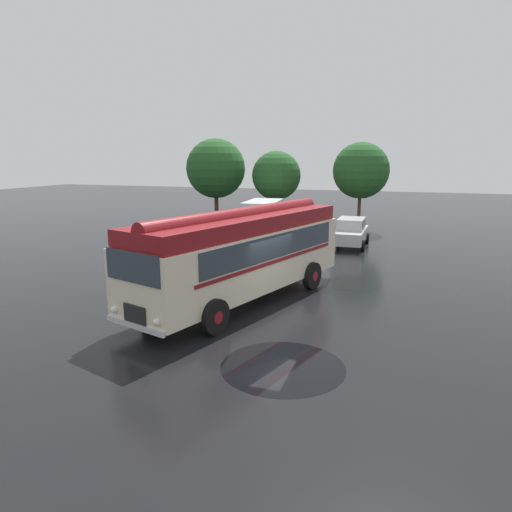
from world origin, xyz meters
TOP-DOWN VIEW (x-y plane):
  - ground_plane at (0.00, 0.00)m, footprint 120.00×120.00m
  - vintage_bus at (-0.66, 0.41)m, footprint 5.34×10.36m
  - car_near_left at (-1.15, 12.24)m, footprint 2.17×4.30m
  - car_mid_left at (1.74, 12.64)m, footprint 1.96×4.20m
  - box_van at (-3.90, 12.45)m, footprint 2.70×5.91m
  - tree_far_left at (-9.60, 18.46)m, footprint 4.62×4.62m
  - tree_left_of_centre at (-4.62, 18.26)m, footprint 3.63×3.63m
  - tree_centre at (1.55, 18.93)m, footprint 4.01×4.01m
  - puddle_patch at (2.21, -4.41)m, footprint 3.20×3.20m

SIDE VIEW (x-z plane):
  - ground_plane at x=0.00m, z-range 0.00..0.00m
  - puddle_patch at x=2.21m, z-range 0.00..0.01m
  - car_near_left at x=-1.15m, z-range 0.02..1.68m
  - car_mid_left at x=1.74m, z-range 0.02..1.68m
  - box_van at x=-3.90m, z-range 0.11..2.61m
  - vintage_bus at x=-0.66m, z-range 0.15..3.64m
  - tree_left_of_centre at x=-4.62m, z-range 1.06..6.78m
  - tree_centre at x=1.55m, z-range 1.10..7.41m
  - tree_far_left at x=-9.60m, z-range 1.10..7.79m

